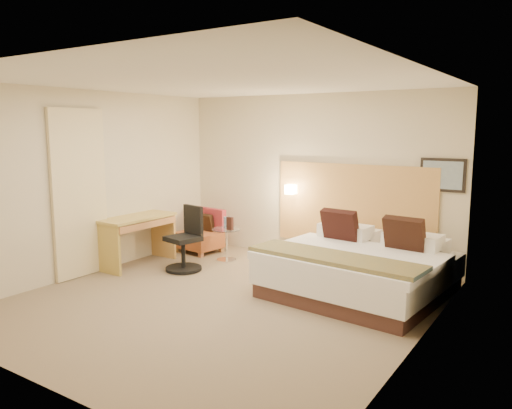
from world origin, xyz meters
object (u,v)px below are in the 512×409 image
Objects in this scene: side_table at (226,243)px; desk_chair at (186,244)px; bed at (360,268)px; lounge_chair at (202,235)px; desk at (138,227)px.

desk_chair is at bearing -103.47° from side_table.
desk_chair is (-2.63, -0.43, 0.06)m from bed.
bed is 2.97× the size of lounge_chair.
bed is 2.47m from side_table.
side_table is at bearing 171.84° from bed.
desk is 0.86m from desk_chair.
bed is at bearing -10.86° from lounge_chair.
lounge_chair is 1.38× the size of side_table.
desk_chair is at bearing 14.21° from desk.
desk is at bearing -135.34° from side_table.
lounge_chair is at bearing 117.41° from desk_chair.
desk is (-1.00, -0.98, 0.32)m from side_table.
bed is 1.82× the size of desk.
desk is (-3.44, -0.63, 0.28)m from bed.
side_table is at bearing 76.53° from desk_chair.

